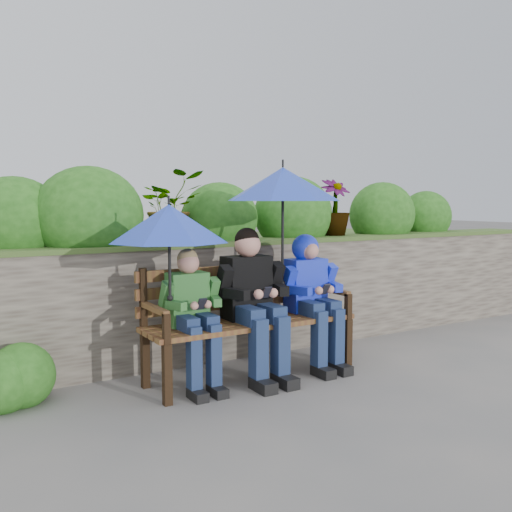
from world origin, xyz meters
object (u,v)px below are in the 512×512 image
boy_left (193,310)px  boy_middle (253,296)px  umbrella_right (283,184)px  umbrella_left (169,223)px  park_bench (246,313)px  boy_right (312,289)px

boy_left → boy_middle: boy_middle is taller
boy_left → umbrella_right: 1.24m
umbrella_left → park_bench: bearing=8.7°
park_bench → umbrella_right: bearing=-3.2°
park_bench → umbrella_right: size_ratio=1.68×
umbrella_right → boy_right: bearing=-10.2°
boy_middle → umbrella_right: umbrella_right is taller
park_bench → umbrella_left: 1.00m
park_bench → boy_left: (-0.49, -0.07, 0.08)m
boy_left → boy_middle: bearing=-1.6°
boy_middle → umbrella_right: (0.31, 0.07, 0.87)m
boy_left → umbrella_left: umbrella_left is taller
park_bench → umbrella_left: size_ratio=1.96×
park_bench → boy_left: 0.51m
park_bench → boy_middle: size_ratio=1.44×
umbrella_right → umbrella_left: bearing=-175.1°
park_bench → boy_middle: bearing=-81.7°
umbrella_left → boy_left: bearing=10.3°
boy_right → park_bench: bearing=173.7°
boy_left → umbrella_left: 0.67m
umbrella_left → umbrella_right: size_ratio=0.85×
boy_middle → boy_right: size_ratio=1.06×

